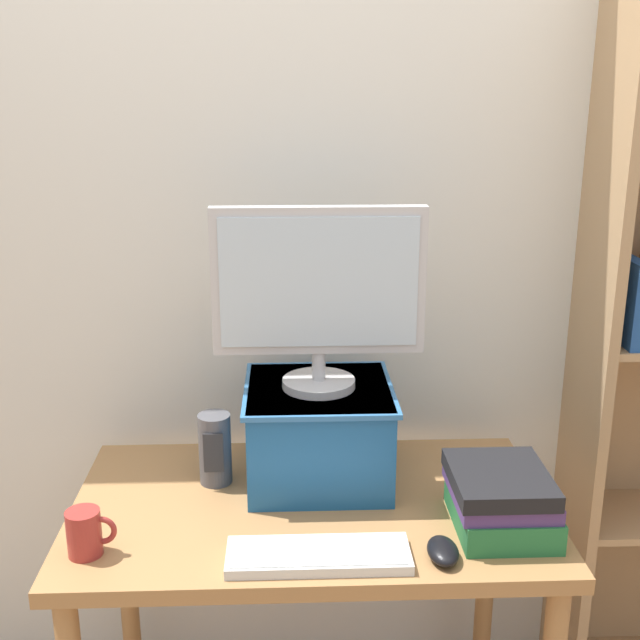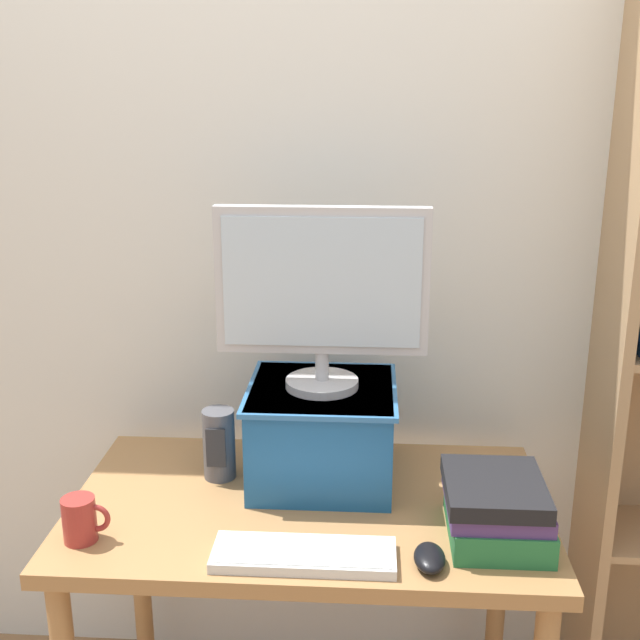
{
  "view_description": "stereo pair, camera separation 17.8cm",
  "coord_description": "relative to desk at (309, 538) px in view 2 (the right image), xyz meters",
  "views": [
    {
      "loc": [
        -0.05,
        -1.66,
        1.68
      ],
      "look_at": [
        0.02,
        0.05,
        1.16
      ],
      "focal_mm": 45.0,
      "sensor_mm": 36.0,
      "label": 1
    },
    {
      "loc": [
        0.13,
        -1.66,
        1.68
      ],
      "look_at": [
        0.02,
        0.05,
        1.16
      ],
      "focal_mm": 45.0,
      "sensor_mm": 36.0,
      "label": 2
    }
  ],
  "objects": [
    {
      "name": "back_wall",
      "position": [
        0.0,
        0.45,
        0.66
      ],
      "size": [
        7.0,
        0.08,
        2.6
      ],
      "color": "silver",
      "rests_on": "ground_plane"
    },
    {
      "name": "desk_speaker",
      "position": [
        -0.23,
        0.11,
        0.18
      ],
      "size": [
        0.08,
        0.08,
        0.18
      ],
      "color": "#4C4C51",
      "rests_on": "desk"
    },
    {
      "name": "keyboard",
      "position": [
        0.01,
        -0.23,
        0.11
      ],
      "size": [
        0.38,
        0.13,
        0.02
      ],
      "color": "silver",
      "rests_on": "desk"
    },
    {
      "name": "coffee_mug",
      "position": [
        -0.47,
        -0.19,
        0.15
      ],
      "size": [
        0.1,
        0.07,
        0.1
      ],
      "color": "#9E2D28",
      "rests_on": "desk"
    },
    {
      "name": "computer_monitor",
      "position": [
        0.02,
        0.12,
        0.57
      ],
      "size": [
        0.49,
        0.17,
        0.43
      ],
      "color": "#B7B7BA",
      "rests_on": "riser_box"
    },
    {
      "name": "computer_mouse",
      "position": [
        0.26,
        -0.24,
        0.11
      ],
      "size": [
        0.06,
        0.1,
        0.04
      ],
      "color": "black",
      "rests_on": "desk"
    },
    {
      "name": "riser_box",
      "position": [
        0.02,
        0.12,
        0.22
      ],
      "size": [
        0.36,
        0.35,
        0.24
      ],
      "color": "#195189",
      "rests_on": "desk"
    },
    {
      "name": "desk",
      "position": [
        0.0,
        0.0,
        0.0
      ],
      "size": [
        1.1,
        0.65,
        0.73
      ],
      "color": "#9E7042",
      "rests_on": "ground_plane"
    },
    {
      "name": "book_stack",
      "position": [
        0.41,
        -0.12,
        0.16
      ],
      "size": [
        0.22,
        0.25,
        0.14
      ],
      "color": "#236B38",
      "rests_on": "desk"
    }
  ]
}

